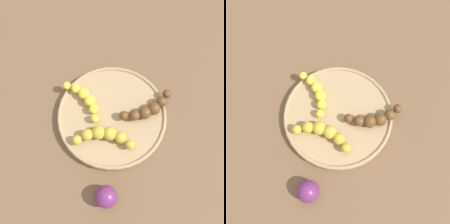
% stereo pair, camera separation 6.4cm
% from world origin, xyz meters
% --- Properties ---
extents(ground_plane, '(2.40, 2.40, 0.00)m').
position_xyz_m(ground_plane, '(0.00, 0.00, 0.00)').
color(ground_plane, brown).
extents(fruit_bowl, '(0.29, 0.29, 0.02)m').
position_xyz_m(fruit_bowl, '(0.00, 0.00, 0.01)').
color(fruit_bowl, '#A08259').
rests_on(fruit_bowl, ground_plane).
extents(banana_overripe, '(0.14, 0.08, 0.03)m').
position_xyz_m(banana_overripe, '(0.09, 0.00, 0.04)').
color(banana_overripe, '#593819').
rests_on(banana_overripe, fruit_bowl).
extents(banana_yellow, '(0.09, 0.12, 0.03)m').
position_xyz_m(banana_yellow, '(-0.07, 0.05, 0.03)').
color(banana_yellow, yellow).
rests_on(banana_yellow, fruit_bowl).
extents(banana_spotted, '(0.15, 0.07, 0.03)m').
position_xyz_m(banana_spotted, '(-0.03, -0.06, 0.04)').
color(banana_spotted, gold).
rests_on(banana_spotted, fruit_bowl).
extents(plum_purple, '(0.05, 0.05, 0.05)m').
position_xyz_m(plum_purple, '(-0.03, -0.20, 0.03)').
color(plum_purple, '#662659').
rests_on(plum_purple, ground_plane).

